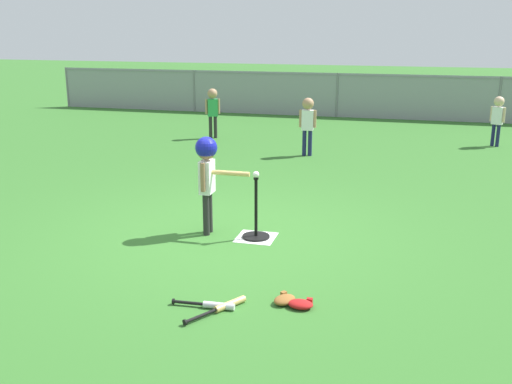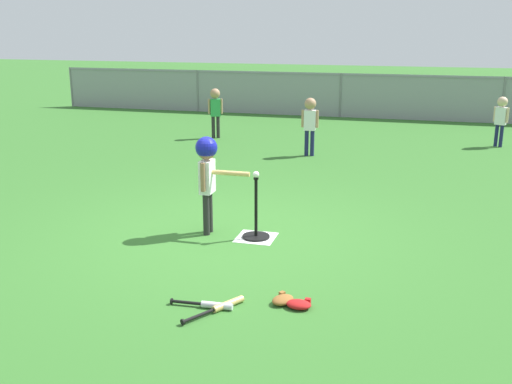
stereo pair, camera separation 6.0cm
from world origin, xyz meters
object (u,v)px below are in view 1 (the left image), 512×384
at_px(glove_near_bats, 285,299).
at_px(fielder_deep_center, 498,114).
at_px(batting_tee, 256,228).
at_px(fielder_deep_left, 213,106).
at_px(batter_child, 207,165).
at_px(spare_bat_silver, 212,305).
at_px(spare_bat_wood, 224,307).
at_px(fielder_deep_right, 308,119).
at_px(glove_by_plate, 301,304).
at_px(baseball_on_tee, 256,174).

bearing_deg(glove_near_bats, fielder_deep_center, 71.88).
xyz_separation_m(batting_tee, fielder_deep_left, (-2.51, 5.81, 0.57)).
xyz_separation_m(batter_child, fielder_deep_left, (-1.93, 5.81, -0.14)).
xyz_separation_m(spare_bat_silver, spare_bat_wood, (0.11, -0.00, 0.00)).
bearing_deg(fielder_deep_right, fielder_deep_center, 27.70).
bearing_deg(fielder_deep_left, spare_bat_wood, -70.50).
relative_size(fielder_deep_left, fielder_deep_right, 0.98).
bearing_deg(glove_by_plate, baseball_on_tee, 117.36).
distance_m(glove_by_plate, glove_near_bats, 0.17).
bearing_deg(batter_child, batting_tee, 0.02).
relative_size(fielder_deep_center, spare_bat_wood, 1.72).
bearing_deg(spare_bat_silver, batter_child, 110.12).
bearing_deg(fielder_deep_right, spare_bat_silver, -87.19).
relative_size(fielder_deep_center, fielder_deep_left, 0.94).
distance_m(fielder_deep_center, fielder_deep_right, 3.96).
height_order(batter_child, spare_bat_wood, batter_child).
distance_m(baseball_on_tee, fielder_deep_center, 7.20).
bearing_deg(batting_tee, spare_bat_silver, -87.20).
height_order(fielder_deep_center, fielder_deep_left, fielder_deep_left).
xyz_separation_m(spare_bat_silver, glove_near_bats, (0.59, 0.26, 0.01)).
relative_size(baseball_on_tee, batter_child, 0.06).
xyz_separation_m(fielder_deep_left, glove_near_bats, (3.18, -7.37, -0.65)).
bearing_deg(spare_bat_wood, glove_by_plate, 17.99).
xyz_separation_m(batting_tee, fielder_deep_center, (3.29, 6.41, 0.53)).
xyz_separation_m(batter_child, glove_near_bats, (1.26, -1.56, -0.79)).
distance_m(fielder_deep_right, spare_bat_wood, 6.44).
bearing_deg(spare_bat_wood, fielder_deep_right, 93.77).
relative_size(batter_child, spare_bat_wood, 1.98).
bearing_deg(glove_near_bats, spare_bat_wood, -151.67).
height_order(batting_tee, fielder_deep_center, fielder_deep_center).
relative_size(glove_by_plate, glove_near_bats, 0.82).
relative_size(fielder_deep_center, fielder_deep_right, 0.93).
relative_size(batter_child, fielder_deep_center, 1.15).
distance_m(baseball_on_tee, glove_near_bats, 1.85).
xyz_separation_m(batting_tee, baseball_on_tee, (0.00, 0.00, 0.64)).
relative_size(fielder_deep_left, spare_bat_wood, 1.82).
distance_m(spare_bat_wood, glove_by_plate, 0.67).
distance_m(fielder_deep_center, glove_near_bats, 8.41).
bearing_deg(glove_near_bats, baseball_on_tee, 113.43).
height_order(batting_tee, spare_bat_silver, batting_tee).
distance_m(fielder_deep_center, fielder_deep_left, 5.82).
height_order(baseball_on_tee, batter_child, batter_child).
height_order(fielder_deep_left, fielder_deep_right, fielder_deep_right).
bearing_deg(fielder_deep_center, fielder_deep_right, -152.30).
distance_m(baseball_on_tee, fielder_deep_right, 4.57).
xyz_separation_m(baseball_on_tee, fielder_deep_left, (-2.51, 5.81, -0.07)).
relative_size(batter_child, glove_near_bats, 4.28).
relative_size(baseball_on_tee, glove_by_plate, 0.33).
xyz_separation_m(fielder_deep_center, fielder_deep_right, (-3.51, -1.84, 0.05)).
distance_m(baseball_on_tee, batter_child, 0.58).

